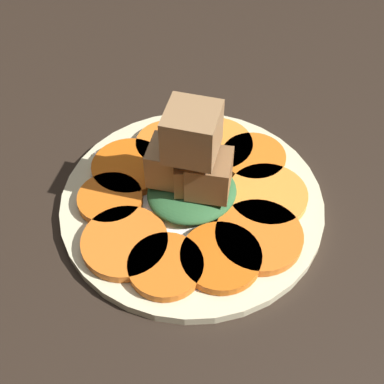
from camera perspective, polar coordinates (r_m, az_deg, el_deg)
name	(u,v)px	position (r cm, az deg, el deg)	size (l,w,h in cm)	color
table_slab	(192,212)	(53.02, 0.00, -2.18)	(120.00, 120.00, 2.00)	black
plate	(192,203)	(51.84, 0.00, -1.14)	(25.35, 25.35, 1.05)	beige
carrot_slice_0	(110,199)	(51.39, -8.73, -0.75)	(6.20, 6.20, 0.89)	orange
carrot_slice_1	(125,243)	(48.10, -7.19, -5.37)	(7.77, 7.77, 0.89)	orange
carrot_slice_2	(166,266)	(46.40, -2.83, -7.89)	(6.61, 6.61, 0.89)	orange
carrot_slice_3	(226,256)	(47.03, 3.64, -6.78)	(7.17, 7.17, 0.89)	#D56013
carrot_slice_4	(259,236)	(48.50, 7.15, -4.71)	(7.95, 7.95, 0.89)	orange
carrot_slice_5	(268,195)	(51.60, 8.06, -0.35)	(7.65, 7.65, 0.89)	orange
carrot_slice_6	(253,158)	(54.83, 6.57, 3.66)	(6.55, 6.55, 0.89)	orange
carrot_slice_7	(215,145)	(55.78, 2.50, 4.99)	(7.78, 7.78, 0.89)	orange
carrot_slice_8	(164,146)	(55.77, -3.04, 4.96)	(6.67, 6.67, 0.89)	orange
carrot_slice_9	(129,167)	(53.91, -6.73, 2.63)	(7.49, 7.49, 0.89)	#D45F13
center_pile	(192,166)	(48.36, 0.03, 2.74)	(8.61, 8.26, 10.92)	#2D6033
fork	(194,162)	(54.43, 0.16, 3.27)	(18.51, 9.23, 0.40)	silver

